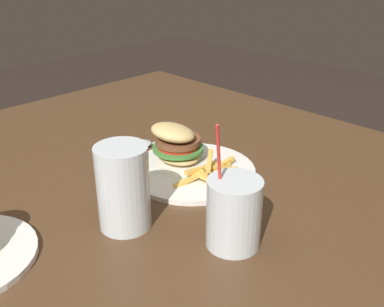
{
  "coord_description": "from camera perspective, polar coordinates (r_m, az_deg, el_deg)",
  "views": [
    {
      "loc": [
        -0.63,
        0.41,
        1.19
      ],
      "look_at": [
        -0.04,
        -0.18,
        0.8
      ],
      "focal_mm": 42.0,
      "sensor_mm": 36.0,
      "label": 1
    }
  ],
  "objects": [
    {
      "name": "dining_table",
      "position": [
        0.93,
        -10.1,
        -11.81
      ],
      "size": [
        1.25,
        1.37,
        0.75
      ],
      "color": "#4C331E",
      "rests_on": "ground_plane"
    },
    {
      "name": "meal_plate_near",
      "position": [
        0.94,
        -0.88,
        -0.41
      ],
      "size": [
        0.26,
        0.26,
        0.1
      ],
      "color": "white",
      "rests_on": "dining_table"
    },
    {
      "name": "beer_glass",
      "position": [
        0.75,
        -8.69,
        -4.64
      ],
      "size": [
        0.09,
        0.09,
        0.15
      ],
      "color": "silver",
      "rests_on": "dining_table"
    },
    {
      "name": "juice_glass",
      "position": [
        0.71,
        5.31,
        -7.92
      ],
      "size": [
        0.09,
        0.09,
        0.21
      ],
      "color": "silver",
      "rests_on": "dining_table"
    },
    {
      "name": "spoon",
      "position": [
        1.06,
        -6.1,
        1.27
      ],
      "size": [
        0.07,
        0.17,
        0.01
      ],
      "rotation": [
        0.0,
        0.0,
        1.29
      ],
      "color": "silver",
      "rests_on": "dining_table"
    }
  ]
}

